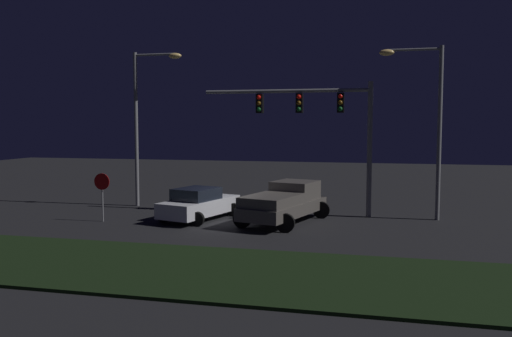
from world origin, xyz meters
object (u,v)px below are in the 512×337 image
object	(u,v)px
street_lamp_right	(427,110)
stop_sign	(102,188)
car_sedan	(199,204)
street_lamp_left	(145,110)
pickup_truck	(285,201)
traffic_signal_gantry	(319,115)

from	to	relation	value
street_lamp_right	stop_sign	bearing A→B (deg)	-164.25
car_sedan	street_lamp_right	bearing A→B (deg)	-60.53
street_lamp_left	street_lamp_right	distance (m)	14.49
car_sedan	street_lamp_left	xyz separation A→B (m)	(-4.19, 3.24, 4.50)
street_lamp_right	pickup_truck	bearing A→B (deg)	-159.77
pickup_truck	street_lamp_left	distance (m)	9.77
street_lamp_right	car_sedan	bearing A→B (deg)	-166.19
street_lamp_right	stop_sign	size ratio (longest dim) A/B	3.61
street_lamp_left	stop_sign	size ratio (longest dim) A/B	3.73
traffic_signal_gantry	street_lamp_left	distance (m)	9.51
pickup_truck	car_sedan	bearing A→B (deg)	109.10
street_lamp_left	stop_sign	distance (m)	6.03
traffic_signal_gantry	stop_sign	xyz separation A→B (m)	(-9.42, -4.09, -3.34)
pickup_truck	car_sedan	size ratio (longest dim) A/B	1.22
street_lamp_left	stop_sign	xyz separation A→B (m)	(0.06, -4.78, -3.68)
pickup_truck	traffic_signal_gantry	xyz separation A→B (m)	(1.20, 2.31, 3.90)
car_sedan	street_lamp_right	distance (m)	11.46
traffic_signal_gantry	pickup_truck	bearing A→B (deg)	-117.43
street_lamp_left	stop_sign	world-z (taller)	street_lamp_left
traffic_signal_gantry	street_lamp_right	world-z (taller)	street_lamp_right
car_sedan	street_lamp_left	size ratio (longest dim) A/B	0.57
pickup_truck	street_lamp_right	world-z (taller)	street_lamp_right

